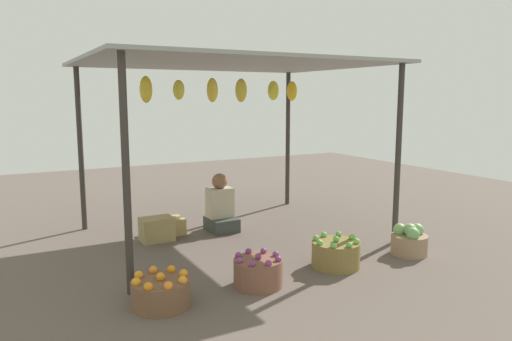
% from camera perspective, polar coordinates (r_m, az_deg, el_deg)
% --- Properties ---
extents(ground_plane, '(14.00, 14.00, 0.00)m').
position_cam_1_polar(ground_plane, '(6.38, -2.84, -7.67)').
color(ground_plane, brown).
extents(market_stall_structure, '(3.58, 2.80, 2.23)m').
position_cam_1_polar(market_stall_structure, '(6.14, -3.00, 11.39)').
color(market_stall_structure, '#38332D').
rests_on(market_stall_structure, ground).
extents(vendor_person, '(0.36, 0.44, 0.78)m').
position_cam_1_polar(vendor_person, '(6.56, -4.21, -4.53)').
color(vendor_person, '#39403A').
rests_on(vendor_person, ground).
extents(basket_oranges, '(0.51, 0.51, 0.30)m').
position_cam_1_polar(basket_oranges, '(4.38, -11.19, -13.93)').
color(basket_oranges, brown).
rests_on(basket_oranges, ground).
extents(basket_purple_onions, '(0.47, 0.47, 0.32)m').
position_cam_1_polar(basket_purple_onions, '(4.71, 0.25, -11.90)').
color(basket_purple_onions, brown).
rests_on(basket_purple_onions, ground).
extents(basket_green_apples, '(0.51, 0.51, 0.34)m').
position_cam_1_polar(basket_green_apples, '(5.28, 9.42, -9.69)').
color(basket_green_apples, olive).
rests_on(basket_green_apples, ground).
extents(basket_cabbages, '(0.41, 0.41, 0.36)m').
position_cam_1_polar(basket_cabbages, '(5.87, 17.69, -7.95)').
color(basket_cabbages, '#997B5C').
rests_on(basket_cabbages, ground).
extents(wooden_crate_near_vendor, '(0.40, 0.28, 0.30)m').
position_cam_1_polar(wooden_crate_near_vendor, '(6.23, -11.64, -6.82)').
color(wooden_crate_near_vendor, '#9A8551').
rests_on(wooden_crate_near_vendor, ground).
extents(wooden_crate_stacked_rear, '(0.39, 0.32, 0.21)m').
position_cam_1_polar(wooden_crate_stacked_rear, '(6.51, -10.33, -6.49)').
color(wooden_crate_stacked_rear, tan).
rests_on(wooden_crate_stacked_rear, ground).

